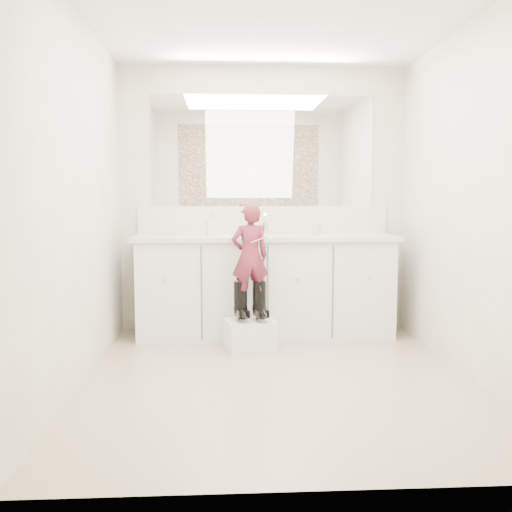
{
  "coord_description": "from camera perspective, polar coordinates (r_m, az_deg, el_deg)",
  "views": [
    {
      "loc": [
        -0.36,
        -3.74,
        1.21
      ],
      "look_at": [
        -0.11,
        0.8,
        0.75
      ],
      "focal_mm": 40.0,
      "sensor_mm": 36.0,
      "label": 1
    }
  ],
  "objects": [
    {
      "name": "backsplash",
      "position": [
        5.24,
        0.73,
        3.63
      ],
      "size": [
        2.28,
        0.03,
        0.25
      ],
      "primitive_type": "cube",
      "color": "beige",
      "rests_on": "countertop"
    },
    {
      "name": "boot_left",
      "position": [
        4.56,
        -1.56,
        -4.49
      ],
      "size": [
        0.16,
        0.23,
        0.31
      ],
      "primitive_type": null,
      "rotation": [
        0.0,
        0.0,
        0.22
      ],
      "color": "black",
      "rests_on": "step_stool"
    },
    {
      "name": "toddler",
      "position": [
        4.51,
        -0.62,
        -0.04
      ],
      "size": [
        0.34,
        0.26,
        0.83
      ],
      "primitive_type": "imported",
      "rotation": [
        0.0,
        0.0,
        3.36
      ],
      "color": "#B3374A",
      "rests_on": "step_stool"
    },
    {
      "name": "dot_panel",
      "position": [
        2.32,
        6.1,
        16.67
      ],
      "size": [
        2.0,
        0.01,
        1.2
      ],
      "primitive_type": "cube",
      "color": "#472819",
      "rests_on": "wall_front"
    },
    {
      "name": "countertop",
      "position": [
        4.97,
        0.95,
        1.85
      ],
      "size": [
        2.28,
        0.58,
        0.04
      ],
      "primitive_type": "cube",
      "color": "beige",
      "rests_on": "vanity_cabinet"
    },
    {
      "name": "toothbrush",
      "position": [
        4.44,
        0.32,
        1.65
      ],
      "size": [
        0.14,
        0.04,
        0.06
      ],
      "primitive_type": "cylinder",
      "rotation": [
        0.0,
        1.22,
        0.22
      ],
      "color": "#D45297",
      "rests_on": "toddler"
    },
    {
      "name": "wall_right",
      "position": [
        4.09,
        20.84,
        5.25
      ],
      "size": [
        0.0,
        3.0,
        3.0
      ],
      "primitive_type": "plane",
      "rotation": [
        1.57,
        0.0,
        -1.57
      ],
      "color": "#BDB5A1",
      "rests_on": "floor"
    },
    {
      "name": "floor",
      "position": [
        3.94,
        2.24,
        -12.1
      ],
      "size": [
        3.0,
        3.0,
        0.0
      ],
      "primitive_type": "plane",
      "color": "#91805F",
      "rests_on": "ground"
    },
    {
      "name": "vanity_cabinet",
      "position": [
        5.04,
        0.93,
        -3.2
      ],
      "size": [
        2.2,
        0.55,
        0.85
      ],
      "primitive_type": "cube",
      "color": "silver",
      "rests_on": "floor"
    },
    {
      "name": "mirror",
      "position": [
        5.25,
        0.73,
        10.46
      ],
      "size": [
        2.0,
        0.02,
        1.0
      ],
      "primitive_type": "cube",
      "color": "white",
      "rests_on": "wall_back"
    },
    {
      "name": "wall_front",
      "position": [
        2.27,
        6.02,
        5.48
      ],
      "size": [
        2.6,
        0.0,
        2.6
      ],
      "primitive_type": "plane",
      "rotation": [
        -1.57,
        0.0,
        0.0
      ],
      "color": "#BDB5A1",
      "rests_on": "floor"
    },
    {
      "name": "soap_bottle",
      "position": [
        4.93,
        -4.45,
        3.17
      ],
      "size": [
        0.11,
        0.11,
        0.2
      ],
      "primitive_type": "imported",
      "rotation": [
        0.0,
        0.0,
        0.35
      ],
      "color": "beige",
      "rests_on": "countertop"
    },
    {
      "name": "wall_left",
      "position": [
        3.85,
        -17.4,
        5.36
      ],
      "size": [
        0.0,
        3.0,
        3.0
      ],
      "primitive_type": "plane",
      "rotation": [
        1.57,
        0.0,
        1.57
      ],
      "color": "#BDB5A1",
      "rests_on": "floor"
    },
    {
      "name": "cup",
      "position": [
        5.1,
        6.07,
        2.73
      ],
      "size": [
        0.13,
        0.13,
        0.1
      ],
      "primitive_type": "imported",
      "rotation": [
        0.0,
        0.0,
        0.21
      ],
      "color": "beige",
      "rests_on": "countertop"
    },
    {
      "name": "faucet",
      "position": [
        5.13,
        0.81,
        2.75
      ],
      "size": [
        0.08,
        0.08,
        0.1
      ],
      "primitive_type": "cylinder",
      "color": "silver",
      "rests_on": "countertop"
    },
    {
      "name": "ceiling",
      "position": [
        3.94,
        2.39,
        23.35
      ],
      "size": [
        3.0,
        3.0,
        0.0
      ],
      "primitive_type": "plane",
      "rotation": [
        3.14,
        0.0,
        0.0
      ],
      "color": "white",
      "rests_on": "wall_back"
    },
    {
      "name": "step_stool",
      "position": [
        4.62,
        -0.61,
        -7.88
      ],
      "size": [
        0.44,
        0.39,
        0.24
      ],
      "primitive_type": "cube",
      "rotation": [
        0.0,
        0.0,
        0.22
      ],
      "color": "silver",
      "rests_on": "floor"
    },
    {
      "name": "wall_back",
      "position": [
        5.25,
        0.72,
        5.66
      ],
      "size": [
        2.6,
        0.0,
        2.6
      ],
      "primitive_type": "plane",
      "rotation": [
        1.57,
        0.0,
        0.0
      ],
      "color": "#BDB5A1",
      "rests_on": "floor"
    },
    {
      "name": "boot_right",
      "position": [
        4.57,
        0.33,
        -4.47
      ],
      "size": [
        0.16,
        0.23,
        0.31
      ],
      "primitive_type": null,
      "rotation": [
        0.0,
        0.0,
        0.22
      ],
      "color": "black",
      "rests_on": "step_stool"
    }
  ]
}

